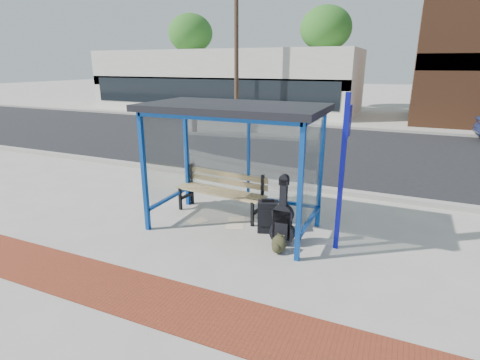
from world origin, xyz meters
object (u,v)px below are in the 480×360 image
at_px(bench, 222,189).
at_px(guitar_bag, 283,221).
at_px(suitcase, 268,217).
at_px(backpack, 279,245).

relative_size(bench, guitar_bag, 1.67).
height_order(bench, guitar_bag, guitar_bag).
height_order(bench, suitcase, bench).
bearing_deg(backpack, bench, 152.53).
relative_size(bench, suitcase, 3.09).
bearing_deg(backpack, suitcase, 130.89).
height_order(suitcase, backpack, suitcase).
xyz_separation_m(bench, suitcase, (1.24, -0.50, -0.23)).
xyz_separation_m(bench, guitar_bag, (1.66, -0.90, -0.09)).
bearing_deg(guitar_bag, backpack, -82.52).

